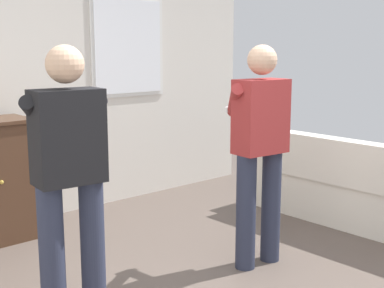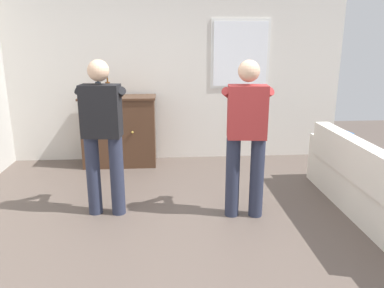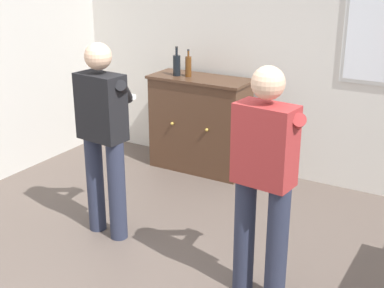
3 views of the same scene
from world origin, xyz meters
TOP-DOWN VIEW (x-y plane):
  - ground at (0.00, 0.00)m, footprint 10.40×10.40m
  - wall_back_with_window at (0.03, 2.66)m, footprint 5.20×0.15m
  - couch at (2.01, 0.26)m, footprint 0.57×2.57m
  - sideboard_cabinet at (-0.89, 2.30)m, footprint 1.12×0.49m
  - bottle_wine_green at (-1.16, 2.25)m, footprint 0.08×0.08m
  - bottle_liquor_amber at (-1.03, 2.27)m, footprint 0.07×0.07m
  - person_standing_left at (-0.85, 0.61)m, footprint 0.55×0.49m
  - person_standing_right at (0.65, 0.45)m, footprint 0.55×0.49m

SIDE VIEW (x-z plane):
  - ground at x=0.00m, z-range 0.00..0.00m
  - couch at x=2.01m, z-range -0.08..0.75m
  - sideboard_cabinet at x=-0.89m, z-range 0.00..1.06m
  - person_standing_left at x=-0.85m, z-range 0.10..1.78m
  - person_standing_right at x=0.65m, z-range 0.10..1.78m
  - bottle_liquor_amber at x=-1.03m, z-range 1.03..1.32m
  - bottle_wine_green at x=-1.16m, z-range 1.02..1.34m
  - wall_back_with_window at x=0.03m, z-range 0.01..2.81m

